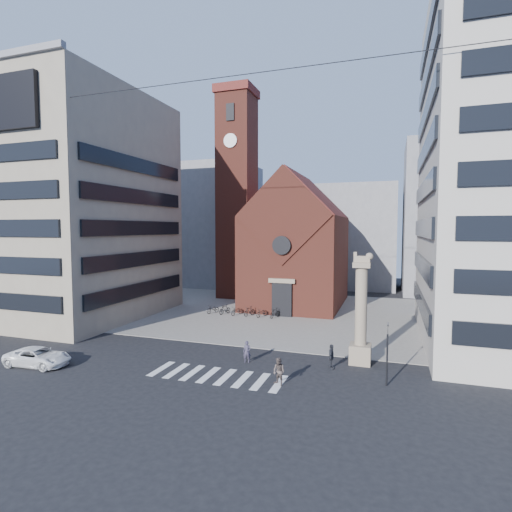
# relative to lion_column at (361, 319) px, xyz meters

# --- Properties ---
(ground) EXTENTS (120.00, 120.00, 0.00)m
(ground) POSITION_rel_lion_column_xyz_m (-10.01, -3.00, -3.46)
(ground) COLOR black
(ground) RESTS_ON ground
(piazza) EXTENTS (46.00, 30.00, 0.05)m
(piazza) POSITION_rel_lion_column_xyz_m (-10.01, 16.00, -3.43)
(piazza) COLOR gray
(piazza) RESTS_ON ground
(zebra_crossing) EXTENTS (10.20, 3.20, 0.01)m
(zebra_crossing) POSITION_rel_lion_column_xyz_m (-9.46, -6.00, -3.45)
(zebra_crossing) COLOR white
(zebra_crossing) RESTS_ON ground
(church) EXTENTS (12.00, 16.65, 18.00)m
(church) POSITION_rel_lion_column_xyz_m (-10.01, 22.04, 4.53)
(church) COLOR maroon
(church) RESTS_ON ground
(campanile) EXTENTS (5.50, 5.50, 31.20)m
(campanile) POSITION_rel_lion_column_xyz_m (-20.01, 25.00, 12.28)
(campanile) COLOR maroon
(campanile) RESTS_ON ground
(building_left) EXTENTS (18.00, 20.00, 26.00)m
(building_left) POSITION_rel_lion_column_xyz_m (-34.01, 7.00, 9.54)
(building_left) COLOR gray
(building_left) RESTS_ON ground
(bg_block_left) EXTENTS (16.00, 14.00, 22.00)m
(bg_block_left) POSITION_rel_lion_column_xyz_m (-30.01, 37.00, 7.54)
(bg_block_left) COLOR gray
(bg_block_left) RESTS_ON ground
(bg_block_mid) EXTENTS (14.00, 12.00, 18.00)m
(bg_block_mid) POSITION_rel_lion_column_xyz_m (-4.01, 42.00, 5.54)
(bg_block_mid) COLOR gray
(bg_block_mid) RESTS_ON ground
(bg_block_right) EXTENTS (16.00, 14.00, 24.00)m
(bg_block_right) POSITION_rel_lion_column_xyz_m (11.99, 39.00, 8.54)
(bg_block_right) COLOR gray
(bg_block_right) RESTS_ON ground
(lion_column) EXTENTS (1.63, 1.60, 8.68)m
(lion_column) POSITION_rel_lion_column_xyz_m (0.00, 0.00, 0.00)
(lion_column) COLOR gray
(lion_column) RESTS_ON ground
(traffic_light) EXTENTS (0.13, 0.16, 4.30)m
(traffic_light) POSITION_rel_lion_column_xyz_m (1.99, -4.00, -1.17)
(traffic_light) COLOR black
(traffic_light) RESTS_ON ground
(white_car) EXTENTS (5.12, 2.65, 1.38)m
(white_car) POSITION_rel_lion_column_xyz_m (-23.28, -8.45, -2.77)
(white_car) COLOR white
(white_car) RESTS_ON ground
(pedestrian_0) EXTENTS (0.70, 0.55, 1.68)m
(pedestrian_0) POSITION_rel_lion_column_xyz_m (-8.42, -2.59, -2.62)
(pedestrian_0) COLOR #373246
(pedestrian_0) RESTS_ON ground
(pedestrian_1) EXTENTS (1.11, 1.02, 1.84)m
(pedestrian_1) POSITION_rel_lion_column_xyz_m (-4.85, -6.17, -2.54)
(pedestrian_1) COLOR #4E433F
(pedestrian_1) RESTS_ON ground
(pedestrian_2) EXTENTS (0.46, 1.09, 1.85)m
(pedestrian_2) POSITION_rel_lion_column_xyz_m (-1.97, -1.94, -2.53)
(pedestrian_2) COLOR #26272E
(pedestrian_2) RESTS_ON ground
(scooter_0) EXTENTS (1.36, 2.04, 1.01)m
(scooter_0) POSITION_rel_lion_column_xyz_m (-18.50, 12.85, -2.90)
(scooter_0) COLOR black
(scooter_0) RESTS_ON piazza
(scooter_1) EXTENTS (1.21, 1.93, 1.13)m
(scooter_1) POSITION_rel_lion_column_xyz_m (-16.91, 12.85, -2.84)
(scooter_1) COLOR black
(scooter_1) RESTS_ON piazza
(scooter_2) EXTENTS (1.36, 2.04, 1.01)m
(scooter_2) POSITION_rel_lion_column_xyz_m (-15.33, 12.85, -2.90)
(scooter_2) COLOR black
(scooter_2) RESTS_ON piazza
(scooter_3) EXTENTS (1.21, 1.93, 1.13)m
(scooter_3) POSITION_rel_lion_column_xyz_m (-13.74, 12.85, -2.84)
(scooter_3) COLOR black
(scooter_3) RESTS_ON piazza
(scooter_4) EXTENTS (1.36, 2.04, 1.01)m
(scooter_4) POSITION_rel_lion_column_xyz_m (-12.16, 12.85, -2.90)
(scooter_4) COLOR black
(scooter_4) RESTS_ON piazza
(scooter_5) EXTENTS (1.21, 1.93, 1.13)m
(scooter_5) POSITION_rel_lion_column_xyz_m (-10.57, 12.85, -2.84)
(scooter_5) COLOR black
(scooter_5) RESTS_ON piazza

